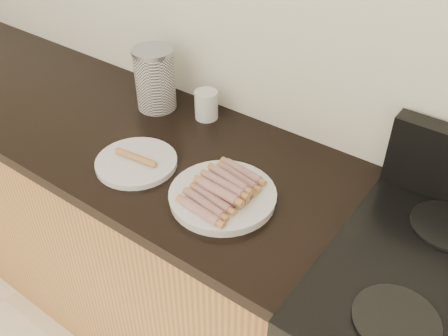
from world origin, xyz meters
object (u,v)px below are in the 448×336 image
Objects in this scene: main_plate at (223,197)px; side_plate at (136,162)px; canister at (155,79)px; mug at (206,105)px.

main_plate is 1.19× the size of side_plate.
side_plate is (-0.29, -0.03, -0.00)m from main_plate.
canister is (-0.47, 0.26, 0.10)m from main_plate.
main_plate is 1.35× the size of canister.
mug reaches higher than side_plate.
side_plate is 0.35m from canister.
canister reaches higher than side_plate.
main_plate is at bearing 4.95° from side_plate.
side_plate is 1.13× the size of canister.
mug is (0.18, 0.04, -0.06)m from canister.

